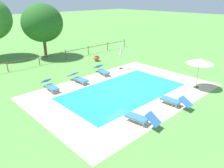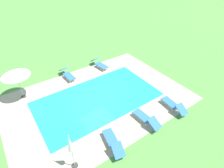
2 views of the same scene
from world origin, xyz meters
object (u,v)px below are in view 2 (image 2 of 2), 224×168
(sun_lounger_north_far, at_px, (146,118))
(patio_umbrella_closed_row_west, at_px, (71,146))
(patio_umbrella_open_foreground, at_px, (15,74))
(sun_lounger_north_end, at_px, (68,74))
(sun_lounger_north_near_steps, at_px, (113,141))
(sun_lounger_north_mid, at_px, (100,64))
(sun_lounger_south_near_corner, at_px, (173,105))

(sun_lounger_north_far, distance_m, patio_umbrella_closed_row_west, 5.22)
(patio_umbrella_open_foreground, height_order, patio_umbrella_closed_row_west, patio_umbrella_closed_row_west)
(sun_lounger_north_far, distance_m, sun_lounger_north_end, 7.84)
(sun_lounger_north_end, distance_m, patio_umbrella_open_foreground, 4.22)
(sun_lounger_north_near_steps, relative_size, sun_lounger_north_end, 1.02)
(sun_lounger_north_mid, distance_m, sun_lounger_north_end, 3.20)
(sun_lounger_north_far, bearing_deg, patio_umbrella_closed_row_west, 1.49)
(sun_lounger_north_end, xyz_separation_m, patio_umbrella_open_foreground, (3.82, 0.47, 1.73))
(sun_lounger_north_near_steps, xyz_separation_m, sun_lounger_north_far, (-2.73, -0.23, -0.00))
(sun_lounger_south_near_corner, bearing_deg, patio_umbrella_closed_row_west, -0.36)
(sun_lounger_north_mid, relative_size, patio_umbrella_open_foreground, 0.89)
(sun_lounger_south_near_corner, height_order, patio_umbrella_closed_row_west, patio_umbrella_closed_row_west)
(patio_umbrella_open_foreground, relative_size, patio_umbrella_closed_row_west, 0.94)
(sun_lounger_north_far, relative_size, patio_umbrella_open_foreground, 0.90)
(sun_lounger_south_near_corner, relative_size, patio_umbrella_closed_row_west, 0.85)
(sun_lounger_north_far, height_order, sun_lounger_north_end, sun_lounger_north_end)
(sun_lounger_north_near_steps, xyz_separation_m, patio_umbrella_open_foreground, (3.10, -7.34, 1.73))
(sun_lounger_north_mid, distance_m, patio_umbrella_open_foreground, 7.24)
(sun_lounger_north_far, height_order, patio_umbrella_closed_row_west, patio_umbrella_closed_row_west)
(sun_lounger_north_end, height_order, patio_umbrella_open_foreground, patio_umbrella_open_foreground)
(sun_lounger_north_near_steps, height_order, sun_lounger_north_far, sun_lounger_north_near_steps)
(sun_lounger_north_near_steps, bearing_deg, patio_umbrella_closed_row_west, -2.50)
(sun_lounger_north_end, bearing_deg, sun_lounger_south_near_corner, 119.82)
(sun_lounger_north_far, height_order, sun_lounger_south_near_corner, sun_lounger_south_near_corner)
(sun_lounger_north_end, xyz_separation_m, patio_umbrella_closed_row_west, (3.03, 7.71, 1.35))
(sun_lounger_north_mid, distance_m, sun_lounger_south_near_corner, 7.77)
(sun_lounger_north_mid, height_order, patio_umbrella_closed_row_west, patio_umbrella_closed_row_west)
(sun_lounger_north_mid, relative_size, patio_umbrella_closed_row_west, 0.84)
(patio_umbrella_closed_row_west, bearing_deg, sun_lounger_north_near_steps, 177.50)
(sun_lounger_north_mid, xyz_separation_m, sun_lounger_north_end, (3.20, -0.08, -0.01))
(sun_lounger_north_end, bearing_deg, patio_umbrella_closed_row_west, 68.56)
(sun_lounger_north_near_steps, height_order, sun_lounger_north_end, sun_lounger_north_end)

